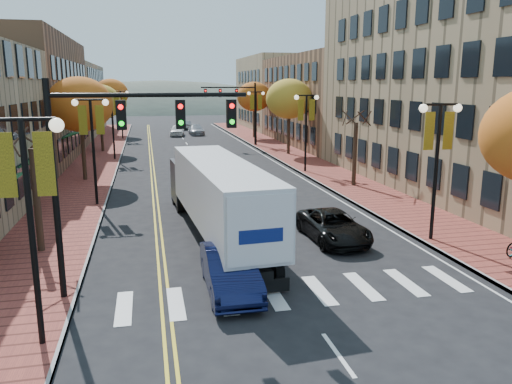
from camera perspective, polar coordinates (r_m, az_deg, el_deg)
ground at (r=15.33m, az=6.52°, el=-14.30°), size 200.00×200.00×0.00m
sidewalk_left at (r=46.16m, az=-17.78°, el=3.21°), size 4.00×85.00×0.15m
sidewalk_right at (r=47.91m, az=4.21°, el=4.07°), size 4.00×85.00×0.15m
building_left_mid at (r=50.52m, az=-27.02°, el=9.40°), size 12.00×24.00×11.00m
building_left_far at (r=75.01m, az=-22.26°, el=9.73°), size 12.00×26.00×9.50m
building_right_near at (r=37.02m, az=26.79°, el=11.98°), size 15.00×28.00×15.00m
building_right_mid at (r=59.62m, az=10.56°, el=10.25°), size 15.00×24.00×10.00m
building_right_far at (r=80.34m, az=4.39°, el=11.23°), size 15.00×20.00×11.00m
tree_left_a at (r=21.89m, az=-23.76°, el=-0.90°), size 0.28×0.28×4.20m
tree_left_b at (r=37.24m, az=-19.48°, el=9.40°), size 4.48×4.48×7.21m
tree_left_c at (r=53.16m, az=-17.42°, el=9.75°), size 4.16×4.16×6.69m
tree_left_d at (r=71.09m, az=-16.25°, el=10.74°), size 4.61×4.61×7.42m
tree_right_b at (r=34.10m, az=11.22°, el=4.27°), size 0.28×0.28×4.20m
tree_right_c at (r=48.89m, az=3.80°, el=10.56°), size 4.48×4.48×7.21m
tree_right_d at (r=64.41m, az=-0.22°, el=10.84°), size 4.35×4.35×7.00m
lamp_left_a at (r=13.51m, az=-24.66°, el=0.30°), size 1.96×0.36×6.05m
lamp_left_b at (r=29.20m, az=-18.22°, el=6.63°), size 1.96×0.36×6.05m
lamp_left_c at (r=47.11m, az=-16.12°, el=8.66°), size 1.96×0.36×6.05m
lamp_left_d at (r=65.06m, az=-15.17°, el=9.56°), size 1.96×0.36×6.05m
lamp_right_a at (r=22.61m, az=20.07°, el=5.05°), size 1.96×0.36×6.05m
lamp_right_b at (r=38.95m, az=5.76°, el=8.42°), size 1.96×0.36×6.05m
lamp_right_c at (r=56.31m, az=0.00°, el=9.63°), size 1.96×0.36×6.05m
traffic_mast_near at (r=16.08m, az=-15.59°, el=4.98°), size 6.10×0.35×7.00m
traffic_mast_far at (r=55.89m, az=-2.05°, el=10.25°), size 6.10×0.34×7.00m
semi_truck at (r=22.36m, az=-4.70°, el=0.02°), size 3.28×14.62×3.62m
navy_sedan at (r=16.88m, az=-3.00°, el=-8.89°), size 1.61×4.56×1.50m
black_suv at (r=22.46m, az=8.81°, el=-3.87°), size 2.29×4.79×1.32m
car_far_white at (r=68.65m, az=-9.01°, el=6.98°), size 2.24×4.58×1.51m
car_far_silver at (r=69.81m, az=-6.85°, el=7.08°), size 1.99×4.77×1.38m
car_far_oncoming at (r=78.53m, az=-8.15°, el=7.60°), size 1.92×4.27×1.36m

